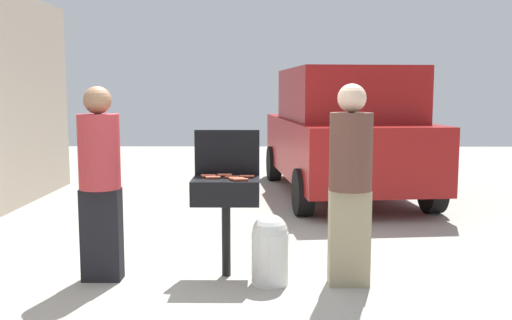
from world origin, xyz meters
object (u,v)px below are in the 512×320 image
at_px(hot_dog_2, 247,176).
at_px(hot_dog_6, 241,180).
at_px(hot_dog_3, 225,175).
at_px(hot_dog_8, 236,179).
at_px(person_right, 350,177).
at_px(bbq_grill, 226,194).
at_px(hot_dog_5, 209,176).
at_px(propane_tank, 270,248).
at_px(parked_minivan, 343,132).
at_px(hot_dog_4, 232,177).
at_px(hot_dog_7, 213,178).
at_px(hot_dog_0, 238,179).
at_px(person_left, 100,176).
at_px(hot_dog_1, 208,176).

height_order(hot_dog_2, hot_dog_6, same).
relative_size(hot_dog_3, hot_dog_8, 1.00).
bearing_deg(hot_dog_6, person_right, -4.70).
xyz_separation_m(bbq_grill, hot_dog_5, (-0.15, 0.04, 0.15)).
bearing_deg(hot_dog_2, propane_tank, -52.47).
bearing_deg(parked_minivan, propane_tank, 68.05).
bearing_deg(hot_dog_6, hot_dog_4, 117.14).
height_order(hot_dog_7, hot_dog_8, same).
relative_size(hot_dog_0, hot_dog_2, 1.00).
height_order(hot_dog_0, hot_dog_8, same).
xyz_separation_m(hot_dog_6, parked_minivan, (1.48, 4.25, 0.12)).
height_order(hot_dog_3, hot_dog_4, same).
xyz_separation_m(person_left, parked_minivan, (2.71, 4.22, 0.10)).
relative_size(hot_dog_0, hot_dog_6, 1.00).
xyz_separation_m(hot_dog_2, hot_dog_5, (-0.34, 0.00, 0.00)).
height_order(hot_dog_4, hot_dog_7, same).
bearing_deg(hot_dog_5, hot_dog_1, 110.49).
bearing_deg(hot_dog_6, person_left, 178.58).
xyz_separation_m(hot_dog_1, hot_dog_7, (0.05, -0.11, 0.00)).
xyz_separation_m(hot_dog_2, hot_dog_7, (-0.30, -0.07, 0.00)).
bearing_deg(parked_minivan, hot_dog_0, 64.20).
bearing_deg(bbq_grill, hot_dog_2, 11.87).
height_order(hot_dog_1, hot_dog_2, same).
bearing_deg(hot_dog_5, parked_minivan, 66.39).
relative_size(hot_dog_7, person_left, 0.08).
bearing_deg(bbq_grill, hot_dog_5, 164.70).
relative_size(hot_dog_1, parked_minivan, 0.03).
xyz_separation_m(hot_dog_4, hot_dog_7, (-0.17, -0.03, 0.00)).
xyz_separation_m(hot_dog_4, hot_dog_5, (-0.21, 0.04, 0.00)).
relative_size(hot_dog_1, hot_dog_8, 1.00).
bearing_deg(hot_dog_8, propane_tank, -24.63).
bearing_deg(hot_dog_8, person_right, -8.31).
bearing_deg(hot_dog_6, parked_minivan, 70.76).
height_order(person_left, person_right, person_right).
height_order(hot_dog_2, hot_dog_5, same).
bearing_deg(bbq_grill, hot_dog_6, -48.70).
bearing_deg(bbq_grill, hot_dog_8, -43.22).
bearing_deg(parked_minivan, hot_dog_1, 59.90).
xyz_separation_m(hot_dog_5, parked_minivan, (1.77, 4.05, 0.12)).
xyz_separation_m(hot_dog_0, hot_dog_3, (-0.13, 0.24, 0.00)).
bearing_deg(propane_tank, person_left, 176.12).
bearing_deg(hot_dog_7, propane_tank, -21.23).
bearing_deg(propane_tank, person_right, -0.57).
xyz_separation_m(hot_dog_6, person_left, (-1.23, 0.03, 0.02)).
distance_m(hot_dog_0, hot_dog_8, 0.03).
bearing_deg(hot_dog_5, propane_tank, -26.24).
bearing_deg(hot_dog_0, person_left, -179.79).
relative_size(hot_dog_1, person_right, 0.08).
bearing_deg(hot_dog_7, hot_dog_6, -26.80).
bearing_deg(hot_dog_4, hot_dog_3, 122.35).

